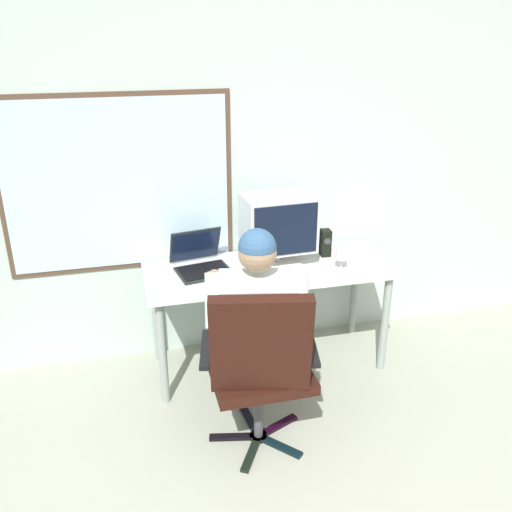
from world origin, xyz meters
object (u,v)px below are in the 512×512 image
desk_speaker (325,243)px  crt_monitor (278,224)px  desk (269,280)px  office_chair (260,361)px  wine_glass (342,255)px  person_seated (256,322)px  laptop (200,259)px

desk_speaker → crt_monitor: bearing=-172.1°
desk → office_chair: (-0.27, -0.80, -0.05)m
wine_glass → desk_speaker: desk_speaker is taller
crt_monitor → desk_speaker: (0.34, 0.05, -0.18)m
desk_speaker → office_chair: bearing=-127.0°
desk → crt_monitor: (0.07, 0.05, 0.35)m
person_seated → laptop: (-0.20, 0.62, 0.13)m
desk → crt_monitor: crt_monitor is taller
person_seated → office_chair: bearing=-100.6°
crt_monitor → desk_speaker: 0.39m
office_chair → person_seated: 0.28m
desk → person_seated: person_seated is taller
laptop → wine_glass: (0.85, -0.22, 0.04)m
desk → desk_speaker: desk_speaker is taller
office_chair → person_seated: (0.05, 0.27, 0.07)m
crt_monitor → desk_speaker: bearing=7.9°
wine_glass → laptop: bearing=165.2°
office_chair → wine_glass: office_chair is taller
desk → office_chair: bearing=-108.5°
office_chair → laptop: office_chair is taller
person_seated → wine_glass: 0.77m
laptop → person_seated: bearing=-71.7°
office_chair → wine_glass: size_ratio=6.80×
crt_monitor → office_chair: bearing=-111.7°
laptop → desk: bearing=-11.7°
laptop → wine_glass: bearing=-14.8°
desk → person_seated: bearing=-112.3°
crt_monitor → desk: bearing=-144.8°
desk → wine_glass: (0.43, -0.14, 0.19)m
office_chair → crt_monitor: size_ratio=2.23×
desk → laptop: 0.46m
office_chair → desk_speaker: office_chair is taller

